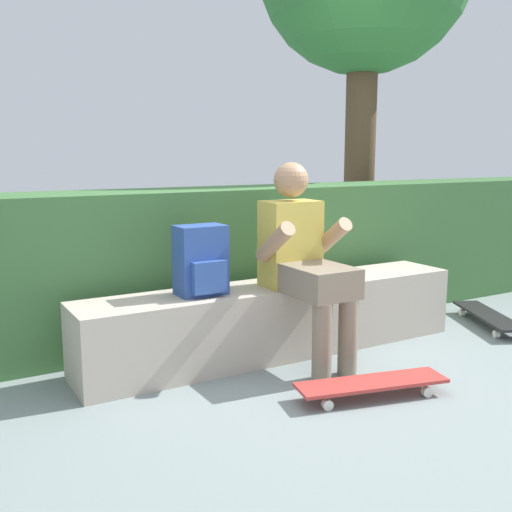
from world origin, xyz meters
The scene contains 7 objects.
ground_plane centered at (0.00, 0.00, 0.00)m, with size 24.00×24.00×0.00m, color gray.
bench_main centered at (0.00, 0.37, 0.22)m, with size 2.54×0.42×0.45m.
person_skater centered at (0.05, 0.16, 0.64)m, with size 0.49×0.62×1.20m.
skateboard_near_person centered at (0.05, -0.47, 0.07)m, with size 0.82×0.38×0.09m.
skateboard_beside_bench centered at (1.65, 0.10, 0.07)m, with size 0.52×0.81×0.09m.
backpack_on_bench centered at (-0.52, 0.36, 0.64)m, with size 0.28×0.23×0.40m.
hedge_row centered at (0.24, 1.00, 0.50)m, with size 6.30×0.56×1.01m.
Camera 1 is at (-1.94, -2.71, 1.26)m, focal length 42.16 mm.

